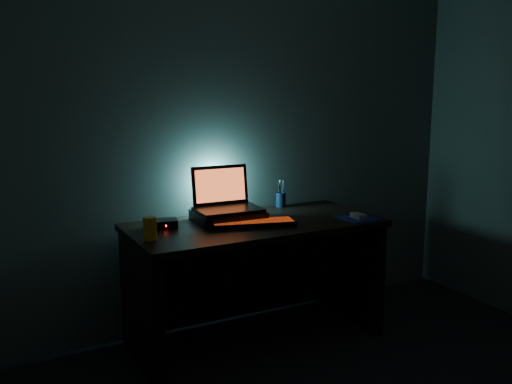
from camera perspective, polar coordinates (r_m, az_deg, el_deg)
room at (r=2.03m, az=21.76°, el=1.28°), size 3.50×4.00×2.50m
desk at (r=3.51m, az=-0.48°, el=-6.93°), size 1.50×0.70×0.75m
riser at (r=3.42m, az=-2.79°, el=-2.40°), size 0.41×0.32×0.06m
laptop at (r=3.45m, az=-3.13°, el=-0.77°), size 0.39×0.30×0.26m
keyboard at (r=3.30m, az=-0.30°, el=-3.13°), size 0.51×0.28×0.03m
mousepad at (r=3.53m, az=10.19°, el=-2.62°), size 0.23×0.21×0.00m
mouse at (r=3.52m, az=10.20°, el=-2.36°), size 0.06×0.10×0.03m
pen_cup at (r=3.80m, az=2.50°, el=-0.78°), size 0.08×0.08×0.10m
juice_glass at (r=3.05m, az=-10.55°, el=-3.60°), size 0.09×0.09×0.12m
router at (r=3.30m, az=-9.11°, el=-3.13°), size 0.16×0.14×0.05m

